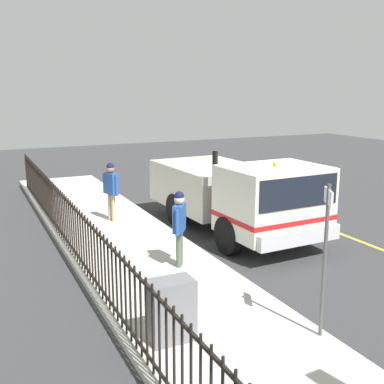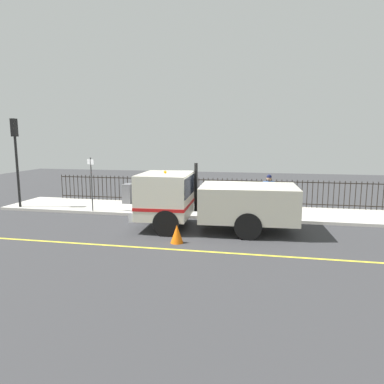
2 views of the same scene
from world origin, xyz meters
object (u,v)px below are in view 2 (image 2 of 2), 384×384
(utility_cabinet, at_px, (128,193))
(traffic_cone, at_px, (177,234))
(worker_standing, at_px, (175,188))
(traffic_light_near, at_px, (15,145))
(pedestrian_distant, at_px, (269,190))
(street_sign, at_px, (91,178))
(work_truck, at_px, (205,198))

(utility_cabinet, height_order, traffic_cone, utility_cabinet)
(worker_standing, distance_m, traffic_light_near, 8.05)
(pedestrian_distant, distance_m, traffic_light_near, 12.25)
(traffic_light_near, bearing_deg, street_sign, 83.01)
(utility_cabinet, xyz_separation_m, street_sign, (-2.23, 0.90, 1.04))
(traffic_light_near, height_order, street_sign, traffic_light_near)
(worker_standing, xyz_separation_m, utility_cabinet, (1.43, 2.90, -0.55))
(work_truck, height_order, traffic_cone, work_truck)
(traffic_light_near, distance_m, traffic_cone, 10.18)
(worker_standing, bearing_deg, traffic_cone, -40.97)
(traffic_light_near, xyz_separation_m, traffic_cone, (-3.87, -8.97, -2.85))
(worker_standing, distance_m, street_sign, 3.92)
(worker_standing, distance_m, pedestrian_distant, 4.29)
(worker_standing, relative_size, utility_cabinet, 1.70)
(pedestrian_distant, distance_m, street_sign, 8.17)
(pedestrian_distant, xyz_separation_m, street_sign, (-1.13, 8.08, 0.47))
(work_truck, distance_m, pedestrian_distant, 3.82)
(pedestrian_distant, bearing_deg, street_sign, -11.19)
(traffic_light_near, height_order, traffic_cone, traffic_light_near)
(pedestrian_distant, relative_size, utility_cabinet, 1.75)
(work_truck, bearing_deg, traffic_light_near, 75.95)
(pedestrian_distant, height_order, street_sign, street_sign)
(utility_cabinet, distance_m, traffic_cone, 7.25)
(traffic_cone, xyz_separation_m, street_sign, (3.73, 5.00, 1.36))
(work_truck, xyz_separation_m, street_sign, (1.81, 5.64, 0.45))
(worker_standing, xyz_separation_m, street_sign, (-0.80, 3.80, 0.50))
(traffic_light_near, height_order, utility_cabinet, traffic_light_near)
(utility_cabinet, height_order, street_sign, street_sign)
(traffic_light_near, bearing_deg, work_truck, 73.54)
(traffic_light_near, relative_size, street_sign, 1.72)
(traffic_light_near, xyz_separation_m, utility_cabinet, (2.10, -4.87, -2.54))
(work_truck, bearing_deg, utility_cabinet, 46.92)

